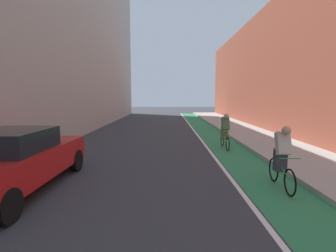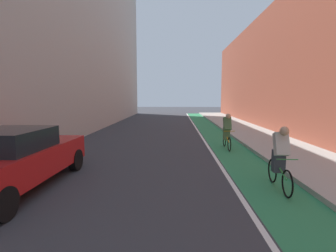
{
  "view_description": "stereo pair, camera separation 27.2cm",
  "coord_description": "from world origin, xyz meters",
  "views": [
    {
      "loc": [
        0.63,
        4.34,
        2.3
      ],
      "look_at": [
        0.65,
        12.61,
        1.34
      ],
      "focal_mm": 26.94,
      "sensor_mm": 36.0,
      "label": 1
    },
    {
      "loc": [
        0.9,
        4.34,
        2.3
      ],
      "look_at": [
        0.65,
        12.61,
        1.34
      ],
      "focal_mm": 26.94,
      "sensor_mm": 36.0,
      "label": 2
    }
  ],
  "objects": [
    {
      "name": "cyclist_trailing",
      "position": [
        3.18,
        15.46,
        0.8
      ],
      "size": [
        0.48,
        1.65,
        1.58
      ],
      "color": "black",
      "rests_on": "ground"
    },
    {
      "name": "lane_divider_stripe",
      "position": [
        2.42,
        18.59,
        0.0
      ],
      "size": [
        0.12,
        41.18,
        0.0
      ],
      "primitive_type": "cube",
      "color": "white",
      "rests_on": "ground"
    },
    {
      "name": "bike_lane_paint",
      "position": [
        3.32,
        18.59,
        0.0
      ],
      "size": [
        1.6,
        41.18,
        0.0
      ],
      "primitive_type": "cube",
      "color": "#2D8451",
      "rests_on": "ground"
    },
    {
      "name": "sidewalk_right",
      "position": [
        5.6,
        18.59,
        0.07
      ],
      "size": [
        2.98,
        41.18,
        0.14
      ],
      "primitive_type": "cube",
      "color": "#A8A59E",
      "rests_on": "ground"
    },
    {
      "name": "parked_sedan_red",
      "position": [
        -3.07,
        10.31,
        0.78
      ],
      "size": [
        1.88,
        4.42,
        1.53
      ],
      "color": "red",
      "rests_on": "ground"
    },
    {
      "name": "building_facade_right",
      "position": [
        8.29,
        20.59,
        4.17
      ],
      "size": [
        2.4,
        37.18,
        8.33
      ],
      "primitive_type": "cube",
      "color": "#9E4C38",
      "rests_on": "ground"
    },
    {
      "name": "cyclist_mid",
      "position": [
        3.49,
        10.53,
        0.85
      ],
      "size": [
        0.48,
        1.7,
        1.6
      ],
      "color": "black",
      "rests_on": "ground"
    },
    {
      "name": "ground_plane",
      "position": [
        0.0,
        16.59,
        0.0
      ],
      "size": [
        90.6,
        90.6,
        0.0
      ],
      "primitive_type": "plane",
      "color": "#38383D"
    }
  ]
}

